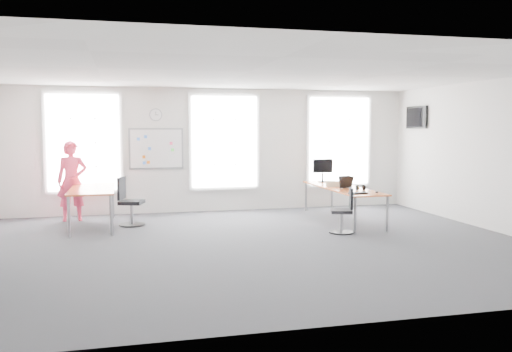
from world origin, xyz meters
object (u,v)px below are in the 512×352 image
object	(u,v)px
headphones	(360,187)
desk_left	(93,191)
monitor	(323,168)
chair_left	(129,204)
desk_right	(342,189)
keyboard	(358,193)
person	(72,181)
chair_right	(344,213)

from	to	relation	value
headphones	desk_left	bearing A→B (deg)	177.13
headphones	monitor	distance (m)	1.81
chair_left	desk_left	bearing A→B (deg)	104.80
desk_right	keyboard	bearing A→B (deg)	-97.98
person	monitor	world-z (taller)	person
headphones	chair_right	bearing A→B (deg)	-122.96
desk_right	headphones	size ratio (longest dim) A/B	15.62
chair_right	monitor	bearing A→B (deg)	-173.20
chair_right	headphones	bearing A→B (deg)	157.21
headphones	desk_right	bearing A→B (deg)	113.49
desk_left	chair_left	size ratio (longest dim) A/B	2.17
desk_left	chair_right	world-z (taller)	chair_right
headphones	monitor	bearing A→B (deg)	103.67
person	headphones	xyz separation A→B (m)	(5.96, -1.95, -0.09)
desk_right	desk_left	bearing A→B (deg)	174.57
desk_right	headphones	bearing A→B (deg)	-74.91
desk_right	chair_left	world-z (taller)	chair_left
desk_left	monitor	world-z (taller)	monitor
chair_right	headphones	world-z (taller)	chair_right
person	keyboard	xyz separation A→B (m)	(5.63, -2.55, -0.13)
keyboard	chair_left	bearing A→B (deg)	142.69
desk_right	person	xyz separation A→B (m)	(-5.80, 1.36, 0.19)
chair_right	chair_left	xyz separation A→B (m)	(-4.06, 1.85, 0.06)
chair_right	person	distance (m)	5.95
desk_right	monitor	world-z (taller)	monitor
person	chair_right	bearing A→B (deg)	-32.30
person	desk_left	bearing A→B (deg)	-65.75
chair_left	monitor	xyz separation A→B (m)	(4.60, 0.73, 0.62)
chair_right	chair_left	size ratio (longest dim) A/B	0.87
chair_left	keyboard	world-z (taller)	chair_left
desk_left	keyboard	xyz separation A→B (m)	(5.16, -1.69, 0.01)
headphones	monitor	xyz separation A→B (m)	(-0.16, 1.78, 0.28)
headphones	monitor	world-z (taller)	monitor
keyboard	headphones	size ratio (longest dim) A/B	2.08
desk_right	chair_left	xyz separation A→B (m)	(-4.60, 0.46, -0.24)
chair_right	person	bearing A→B (deg)	-99.00
chair_right	keyboard	bearing A→B (deg)	136.22
chair_left	chair_right	bearing A→B (deg)	-96.30
desk_left	person	size ratio (longest dim) A/B	1.26
desk_right	desk_left	distance (m)	5.35
person	desk_right	bearing A→B (deg)	-17.94
monitor	chair_right	bearing A→B (deg)	-103.30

